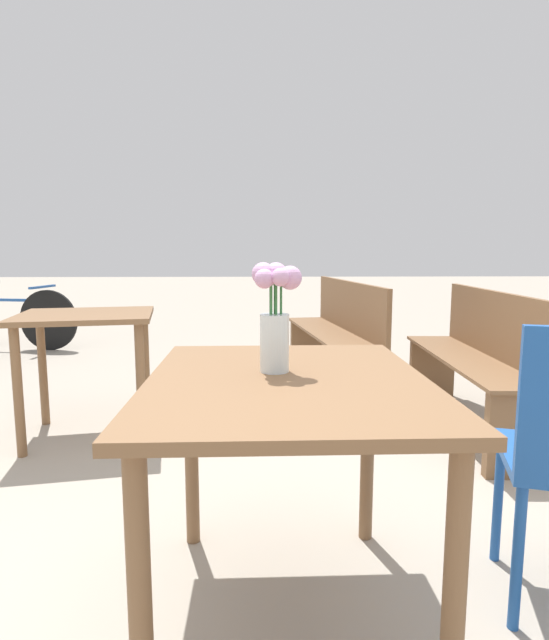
# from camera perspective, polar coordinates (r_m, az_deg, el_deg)

# --- Properties ---
(ground_plane) EXTENTS (40.00, 40.00, 0.00)m
(ground_plane) POSITION_cam_1_polar(r_m,az_deg,el_deg) (1.75, 1.37, -30.82)
(ground_plane) COLOR #A39989
(table_front) EXTENTS (0.79, 0.95, 0.74)m
(table_front) POSITION_cam_1_polar(r_m,az_deg,el_deg) (1.44, 1.45, -10.61)
(table_front) COLOR brown
(table_front) RESTS_ON ground_plane
(flower_vase) EXTENTS (0.14, 0.13, 0.32)m
(flower_vase) POSITION_cam_1_polar(r_m,az_deg,el_deg) (1.44, 0.04, 0.32)
(flower_vase) COLOR silver
(flower_vase) RESTS_ON table_front
(bench_near) EXTENTS (0.41, 1.52, 0.85)m
(bench_near) POSITION_cam_1_polar(r_m,az_deg,el_deg) (3.30, 22.38, -3.81)
(bench_near) COLOR brown
(bench_near) RESTS_ON ground_plane
(bench_middle) EXTENTS (0.58, 1.70, 0.85)m
(bench_middle) POSITION_cam_1_polar(r_m,az_deg,el_deg) (4.08, 7.30, -1.01)
(bench_middle) COLOR brown
(bench_middle) RESTS_ON ground_plane
(table_back) EXTENTS (0.85, 0.76, 0.73)m
(table_back) POSITION_cam_1_polar(r_m,az_deg,el_deg) (3.11, -20.70, -1.76)
(table_back) COLOR brown
(table_back) RESTS_ON ground_plane
(bicycle) EXTENTS (1.62, 0.45, 0.77)m
(bicycle) POSITION_cam_1_polar(r_m,az_deg,el_deg) (6.31, -28.11, 0.21)
(bicycle) COLOR black
(bicycle) RESTS_ON ground_plane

